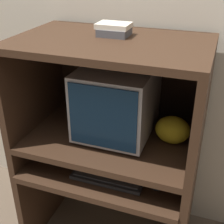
{
  "coord_description": "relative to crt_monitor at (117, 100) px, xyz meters",
  "views": [
    {
      "loc": [
        0.53,
        -1.12,
        1.74
      ],
      "look_at": [
        0.01,
        0.32,
        0.94
      ],
      "focal_mm": 50.0,
      "sensor_mm": 36.0,
      "label": 1
    }
  ],
  "objects": [
    {
      "name": "hutch_upper",
      "position": [
        -0.02,
        -0.01,
        0.17
      ],
      "size": [
        1.0,
        0.64,
        0.55
      ],
      "color": "#382316",
      "rests_on": "desk_monitor_shelf"
    },
    {
      "name": "desk_monitor_shelf",
      "position": [
        -0.02,
        -0.05,
        -0.24
      ],
      "size": [
        1.0,
        0.64,
        0.17
      ],
      "color": "#382316",
      "rests_on": "desk_base"
    },
    {
      "name": "wall_back",
      "position": [
        -0.02,
        0.34,
        0.3
      ],
      "size": [
        6.0,
        0.06,
        2.6
      ],
      "color": "beige",
      "rests_on": "ground_plane"
    },
    {
      "name": "book_stack",
      "position": [
        -0.03,
        0.03,
        0.38
      ],
      "size": [
        0.17,
        0.13,
        0.06
      ],
      "color": "#4C4C51",
      "rests_on": "hutch_upper"
    },
    {
      "name": "snack_bag",
      "position": [
        0.32,
        0.0,
        -0.13
      ],
      "size": [
        0.19,
        0.14,
        0.15
      ],
      "color": "gold",
      "rests_on": "desk_monitor_shelf"
    },
    {
      "name": "mouse",
      "position": [
        0.3,
        -0.21,
        -0.36
      ],
      "size": [
        0.07,
        0.05,
        0.03
      ],
      "color": "black",
      "rests_on": "desk_base"
    },
    {
      "name": "desk_base",
      "position": [
        -0.02,
        -0.09,
        -0.6
      ],
      "size": [
        1.0,
        0.67,
        0.62
      ],
      "color": "#382316",
      "rests_on": "ground_plane"
    },
    {
      "name": "keyboard",
      "position": [
        0.02,
        -0.21,
        -0.37
      ],
      "size": [
        0.4,
        0.16,
        0.03
      ],
      "color": "#2D2D30",
      "rests_on": "desk_base"
    },
    {
      "name": "crt_monitor",
      "position": [
        0.0,
        0.0,
        0.0
      ],
      "size": [
        0.39,
        0.46,
        0.39
      ],
      "color": "#B2B2B7",
      "rests_on": "desk_monitor_shelf"
    }
  ]
}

